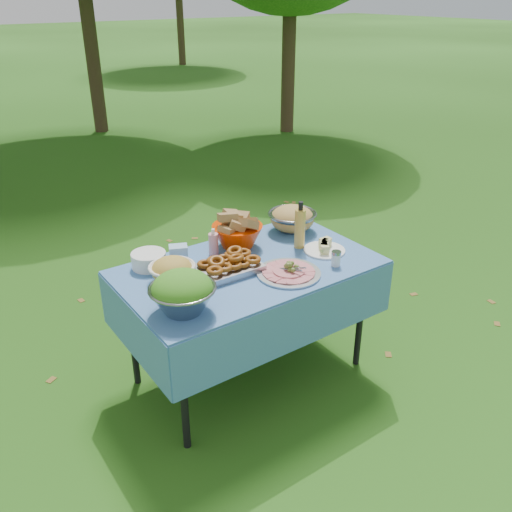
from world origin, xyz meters
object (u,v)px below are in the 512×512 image
(charcuterie_platter, at_px, (289,268))
(oil_bottle, at_px, (300,225))
(picnic_table, at_px, (249,322))
(bread_bowl, at_px, (237,230))
(plate_stack, at_px, (149,260))
(pasta_bowl_steel, at_px, (292,218))
(salad_bowl, at_px, (182,292))

(charcuterie_platter, height_order, oil_bottle, oil_bottle)
(picnic_table, bearing_deg, bread_bowl, 69.85)
(plate_stack, distance_m, pasta_bowl_steel, 1.00)
(plate_stack, height_order, oil_bottle, oil_bottle)
(picnic_table, height_order, oil_bottle, oil_bottle)
(bread_bowl, distance_m, charcuterie_platter, 0.48)
(pasta_bowl_steel, bearing_deg, plate_stack, 176.90)
(salad_bowl, distance_m, oil_bottle, 0.97)
(salad_bowl, relative_size, pasta_bowl_steel, 1.05)
(salad_bowl, xyz_separation_m, bread_bowl, (0.63, 0.48, -0.00))
(bread_bowl, bearing_deg, salad_bowl, -142.78)
(salad_bowl, bearing_deg, charcuterie_platter, 0.63)
(salad_bowl, relative_size, bread_bowl, 1.05)
(picnic_table, relative_size, pasta_bowl_steel, 4.67)
(plate_stack, distance_m, charcuterie_platter, 0.80)
(oil_bottle, bearing_deg, plate_stack, 161.84)
(salad_bowl, bearing_deg, oil_bottle, 14.93)
(bread_bowl, relative_size, pasta_bowl_steel, 1.00)
(salad_bowl, height_order, plate_stack, salad_bowl)
(bread_bowl, height_order, pasta_bowl_steel, bread_bowl)
(charcuterie_platter, bearing_deg, picnic_table, 121.02)
(pasta_bowl_steel, height_order, charcuterie_platter, pasta_bowl_steel)
(bread_bowl, xyz_separation_m, oil_bottle, (0.30, -0.23, 0.04))
(plate_stack, relative_size, bread_bowl, 0.63)
(salad_bowl, distance_m, bread_bowl, 0.80)
(pasta_bowl_steel, distance_m, oil_bottle, 0.27)
(picnic_table, xyz_separation_m, bread_bowl, (0.10, 0.26, 0.48))
(picnic_table, xyz_separation_m, plate_stack, (-0.47, 0.32, 0.42))
(plate_stack, xyz_separation_m, oil_bottle, (0.87, -0.29, 0.10))
(plate_stack, xyz_separation_m, bread_bowl, (0.57, -0.05, 0.06))
(bread_bowl, height_order, charcuterie_platter, bread_bowl)
(picnic_table, height_order, salad_bowl, salad_bowl)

